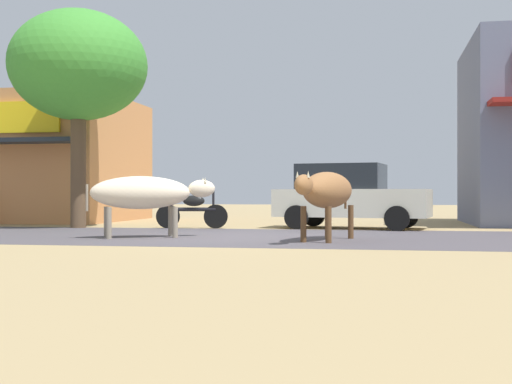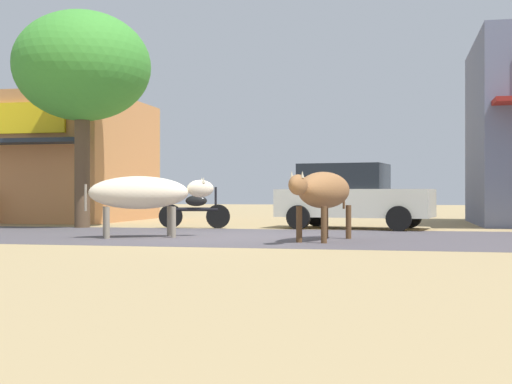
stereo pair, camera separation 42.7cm
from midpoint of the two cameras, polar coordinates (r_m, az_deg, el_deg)
ground at (r=14.37m, az=-0.99°, el=-3.68°), size 80.00×80.00×0.00m
asphalt_road at (r=14.37m, az=-0.99°, el=-3.68°), size 72.00×5.88×0.00m
storefront_left_cafe at (r=24.62m, az=-19.32°, el=2.44°), size 8.80×6.35×3.96m
roadside_tree at (r=18.85m, az=-13.51°, el=9.96°), size 3.57×3.57×5.65m
parked_hatchback_car at (r=17.70m, az=8.59°, el=-0.29°), size 4.04×2.28×1.64m
parked_motorcycle at (r=17.71m, az=-4.34°, el=-1.49°), size 1.84×0.30×1.05m
cow_near_brown at (r=14.17m, az=-8.50°, el=-0.10°), size 2.50×1.61×1.24m
cow_far_dark at (r=13.09m, az=6.52°, el=0.10°), size 1.19×2.66×1.30m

